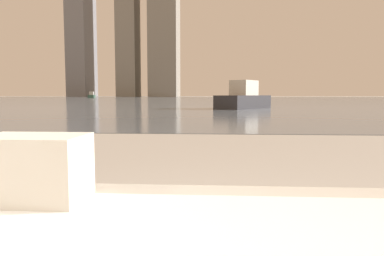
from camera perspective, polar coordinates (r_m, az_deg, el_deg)
The scene contains 4 objects.
towel_stack at distance 1.00m, azimuth -23.08°, elevation -5.62°, with size 0.25×0.18×0.16m.
harbor_water at distance 62.07m, azimuth 3.64°, elevation 4.44°, with size 180.00×110.00×0.01m.
harbor_boat_0 at distance 20.06m, azimuth 7.90°, elevation 4.46°, with size 3.22×4.09×1.48m.
harbor_boat_2 at distance 85.17m, azimuth -15.04°, elevation 4.79°, with size 1.96×3.80×1.36m.
Camera 1 is at (0.29, -0.07, 0.75)m, focal length 35.00 mm.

